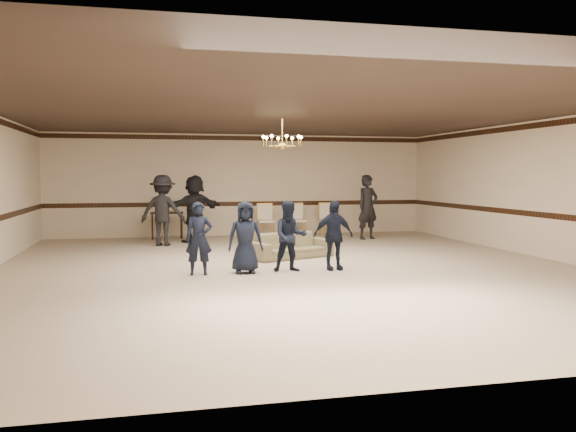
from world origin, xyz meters
The scene contains 16 objects.
room centered at (0.00, 0.00, 1.60)m, with size 12.01×14.01×3.21m.
chair_rail centered at (0.00, 6.99, 1.00)m, with size 12.00×0.02×0.14m, color black.
crown_molding centered at (0.00, 6.99, 3.08)m, with size 12.00×0.02×0.14m, color black.
chandelier centered at (0.00, 1.00, 2.88)m, with size 0.94×0.94×0.89m, color gold, non-canonical shape.
boy_a centered at (-1.94, -0.35, 0.70)m, with size 0.51×0.34×1.41m, color black.
boy_b centered at (-1.04, -0.35, 0.70)m, with size 0.69×0.45×1.41m, color black.
boy_c centered at (-0.14, -0.35, 0.70)m, with size 0.68×0.53×1.41m, color black.
boy_d centered at (0.76, -0.35, 0.70)m, with size 0.83×0.34×1.41m, color black.
settee centered at (0.31, 1.54, 0.29)m, with size 2.00×0.78×0.58m, color #6F684A.
adult_left centered at (-2.51, 4.62, 0.96)m, with size 1.24×0.71×1.92m, color black.
adult_mid centered at (-1.61, 5.32, 0.96)m, with size 1.78×0.57×1.92m, color black.
adult_right centered at (3.49, 4.92, 0.96)m, with size 0.70×0.46×1.92m, color black.
banquet_chair_left centered at (0.64, 6.19, 0.51)m, with size 0.49×0.49×1.02m, color #F6EACF, non-canonical shape.
banquet_chair_mid centered at (1.64, 6.19, 0.51)m, with size 0.49×0.49×1.02m, color #F6EACF, non-canonical shape.
banquet_chair_right centered at (2.64, 6.19, 0.51)m, with size 0.49×0.49×1.02m, color #F6EACF, non-canonical shape.
console_table centered at (-2.36, 6.39, 0.41)m, with size 0.97×0.41×0.81m, color black.
Camera 1 is at (-2.84, -11.82, 1.93)m, focal length 37.17 mm.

